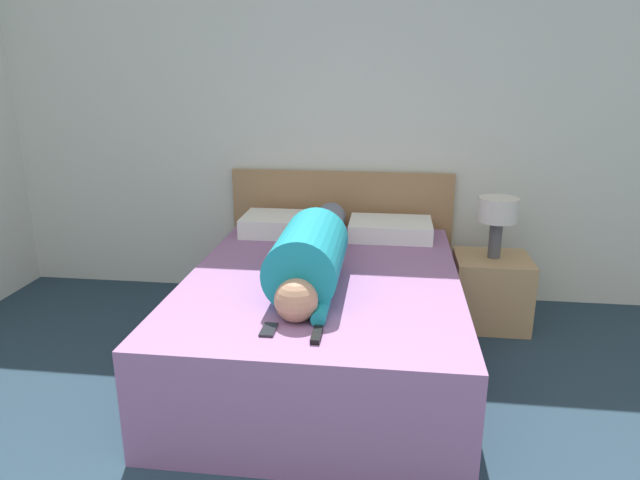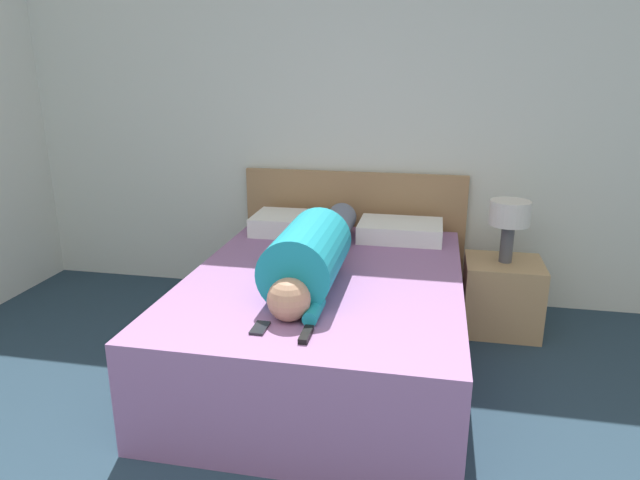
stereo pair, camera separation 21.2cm
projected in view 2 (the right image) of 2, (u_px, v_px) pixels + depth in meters
The scene contains 10 objects.
wall_back at pixel (361, 123), 4.10m from camera, with size 6.33×0.06×2.60m.
bed at pixel (325, 320), 3.31m from camera, with size 1.52×2.03×0.57m.
headboard at pixel (353, 235), 4.28m from camera, with size 1.64×0.04×0.96m.
nightstand at pixel (501, 296), 3.77m from camera, with size 0.49×0.44×0.48m.
table_lamp at pixel (509, 217), 3.61m from camera, with size 0.26×0.26×0.41m.
person_lying at pixel (314, 252), 3.12m from camera, with size 0.36×1.63×0.36m.
pillow_near_headboard at pixel (296, 224), 4.01m from camera, with size 0.59×0.40×0.13m.
pillow_second at pixel (400, 230), 3.87m from camera, with size 0.56×0.40×0.12m.
tv_remote at pixel (306, 335), 2.48m from camera, with size 0.04×0.15×0.02m.
cell_phone at pixel (260, 328), 2.55m from camera, with size 0.06×0.13×0.01m.
Camera 2 is at (0.53, -0.74, 1.70)m, focal length 32.00 mm.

